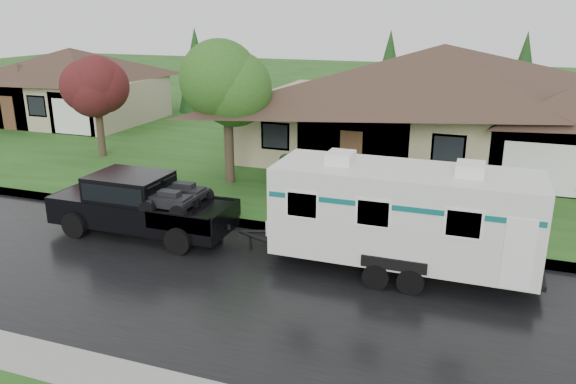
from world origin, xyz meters
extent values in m
plane|color=#204A17|center=(0.00, 0.00, 0.00)|extent=(140.00, 140.00, 0.00)
cube|color=black|center=(0.00, -2.00, 0.01)|extent=(140.00, 8.00, 0.01)
cube|color=gray|center=(0.00, 2.25, 0.07)|extent=(140.00, 0.50, 0.15)
cube|color=#204A17|center=(0.00, 15.00, 0.07)|extent=(140.00, 26.00, 0.15)
cube|color=gray|center=(2.00, 14.00, 1.65)|extent=(18.00, 10.00, 3.00)
pyramid|color=#3A2820|center=(2.00, 14.00, 5.75)|extent=(19.44, 10.80, 2.60)
cube|color=gray|center=(7.40, 11.00, 1.50)|extent=(5.76, 4.00, 2.70)
cube|color=tan|center=(-22.00, 16.00, 1.55)|extent=(10.00, 8.00, 2.80)
pyramid|color=#3A2820|center=(-22.00, 16.00, 4.95)|extent=(10.80, 8.64, 2.00)
cube|color=tan|center=(-19.00, 14.00, 1.41)|extent=(3.20, 4.00, 2.52)
cylinder|color=#382B1E|center=(-5.99, 6.50, 1.45)|extent=(0.41, 0.41, 2.59)
sphere|color=#376E24|center=(-5.99, 6.50, 4.28)|extent=(3.58, 3.58, 3.58)
cylinder|color=#382B1E|center=(-14.16, 8.46, 1.25)|extent=(0.37, 0.37, 2.20)
sphere|color=#561B1C|center=(-14.16, 8.46, 3.66)|extent=(3.03, 3.03, 3.03)
sphere|color=#143814|center=(-4.30, 9.30, 0.65)|extent=(1.00, 1.00, 1.00)
sphere|color=#143814|center=(-1.15, 9.30, 0.65)|extent=(1.00, 1.00, 1.00)
sphere|color=#143814|center=(2.00, 9.30, 0.65)|extent=(1.00, 1.00, 1.00)
sphere|color=#143814|center=(5.15, 9.30, 0.65)|extent=(1.00, 1.00, 1.00)
cube|color=black|center=(-6.33, 0.37, 0.81)|extent=(6.24, 2.08, 0.89)
cube|color=black|center=(-8.62, 0.37, 1.09)|extent=(1.66, 2.03, 0.36)
cube|color=black|center=(-6.74, 0.37, 1.61)|extent=(2.50, 1.96, 0.94)
cube|color=black|center=(-6.74, 0.37, 1.66)|extent=(2.29, 2.00, 0.57)
cube|color=black|center=(-4.35, 0.37, 1.02)|extent=(2.29, 1.98, 0.06)
cylinder|color=black|center=(-8.30, -0.64, 0.44)|extent=(0.87, 0.33, 0.87)
cylinder|color=black|center=(-8.30, 1.39, 0.44)|extent=(0.87, 0.33, 0.87)
cylinder|color=black|center=(-4.35, -0.64, 0.44)|extent=(0.87, 0.33, 0.87)
cylinder|color=black|center=(-4.35, 1.39, 0.44)|extent=(0.87, 0.33, 0.87)
cube|color=silver|center=(2.37, 0.37, 1.85)|extent=(7.28, 2.50, 2.55)
cube|color=black|center=(2.37, 0.37, 0.42)|extent=(7.70, 1.25, 0.15)
cube|color=#0C5858|center=(2.37, 0.37, 2.41)|extent=(7.14, 2.52, 0.15)
cube|color=white|center=(0.50, 0.37, 3.29)|extent=(0.73, 0.83, 0.33)
cube|color=white|center=(4.04, 0.37, 3.29)|extent=(0.73, 0.83, 0.33)
cylinder|color=black|center=(1.90, -0.85, 0.36)|extent=(0.73, 0.25, 0.73)
cylinder|color=black|center=(1.90, 1.60, 0.36)|extent=(0.73, 0.25, 0.73)
cylinder|color=black|center=(2.84, -0.85, 0.36)|extent=(0.73, 0.25, 0.73)
cylinder|color=black|center=(2.84, 1.60, 0.36)|extent=(0.73, 0.25, 0.73)
camera|label=1|loc=(4.36, -14.69, 7.28)|focal=35.00mm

